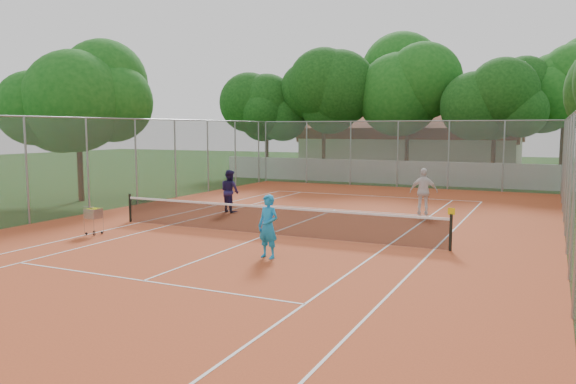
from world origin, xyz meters
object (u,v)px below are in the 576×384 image
at_px(clubhouse, 411,145).
at_px(player_far_left, 230,191).
at_px(player_far_right, 424,191).
at_px(tennis_net, 269,220).
at_px(player_near, 268,226).
at_px(ball_hopper, 94,220).

distance_m(clubhouse, player_far_left, 25.30).
height_order(player_far_left, player_far_right, player_far_right).
distance_m(tennis_net, clubhouse, 29.12).
xyz_separation_m(player_near, ball_hopper, (-6.85, 0.52, -0.39)).
relative_size(player_near, ball_hopper, 1.81).
relative_size(tennis_net, player_near, 6.78).
relative_size(clubhouse, player_near, 9.36).
height_order(clubhouse, player_far_right, clubhouse).
relative_size(tennis_net, clubhouse, 0.72).
bearing_deg(tennis_net, player_near, -63.02).
xyz_separation_m(player_far_right, ball_hopper, (-9.04, -9.21, -0.47)).
xyz_separation_m(player_far_left, player_far_right, (7.57, 2.89, 0.05)).
height_order(tennis_net, player_near, player_near).
bearing_deg(player_far_left, player_near, 150.86).
bearing_deg(player_near, clubhouse, 108.40).
relative_size(player_near, player_far_left, 0.97).
xyz_separation_m(tennis_net, player_far_right, (3.75, 6.68, 0.47)).
relative_size(clubhouse, player_far_right, 8.57).
bearing_deg(player_far_right, ball_hopper, 32.38).
relative_size(player_far_right, ball_hopper, 1.98).
relative_size(tennis_net, player_far_right, 6.21).
height_order(tennis_net, player_far_left, player_far_left).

